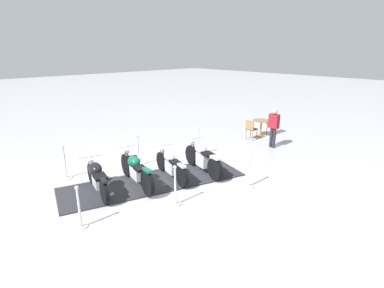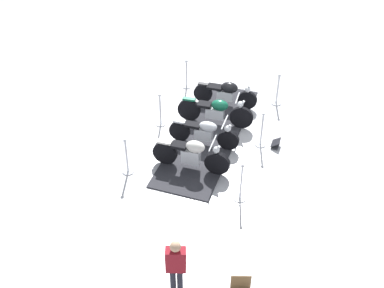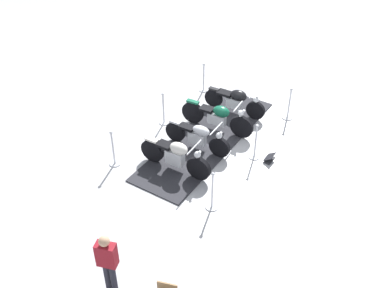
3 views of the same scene
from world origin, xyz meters
The scene contains 14 objects.
ground_plane centered at (0.00, 0.00, 0.00)m, with size 80.00×80.00×0.00m, color #B2B2B7.
display_platform centered at (0.00, 0.00, 0.02)m, with size 5.53×1.69×0.04m, color #28282D.
motorcycle_cream centered at (-1.61, 0.44, 0.51)m, with size 0.82×2.12×1.00m.
motorcycle_chrome centered at (-0.54, 0.12, 0.47)m, with size 0.80×2.03×0.92m.
motorcycle_forest centered at (0.53, -0.19, 0.51)m, with size 0.73×2.31×1.03m.
motorcycle_black centered at (1.59, -0.51, 0.50)m, with size 0.76×2.04×0.90m.
stanchion_left_rear centered at (2.69, 0.84, 0.37)m, with size 0.28×0.28×1.03m.
stanchion_right_rear centered at (1.82, -2.15, 0.33)m, with size 0.35×0.35×1.07m.
stanchion_left_front centered at (-1.82, 2.15, 0.37)m, with size 0.31×0.31×1.11m.
stanchion_right_mid centered at (-0.44, -1.50, 0.36)m, with size 0.33×0.33×1.12m.
stanchion_left_mid centered at (0.44, 1.50, 0.38)m, with size 0.30×0.30×1.09m.
stanchion_right_front centered at (-2.69, -0.84, 0.36)m, with size 0.33×0.33×1.13m.
info_placard centered at (-0.47, -1.93, 0.07)m, with size 0.44×0.33×0.22m.
bystander_person centered at (-5.58, 0.54, 0.96)m, with size 0.23×0.41×1.61m.
Camera 2 is at (-11.42, -0.07, 8.49)m, focal length 44.41 mm.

